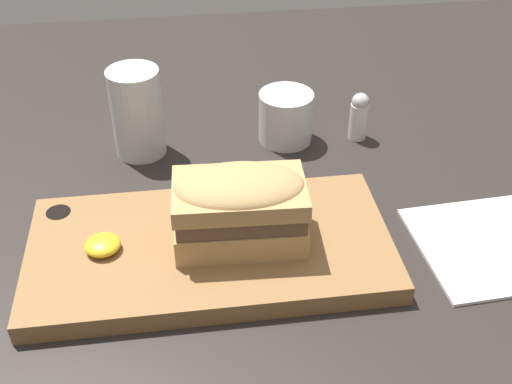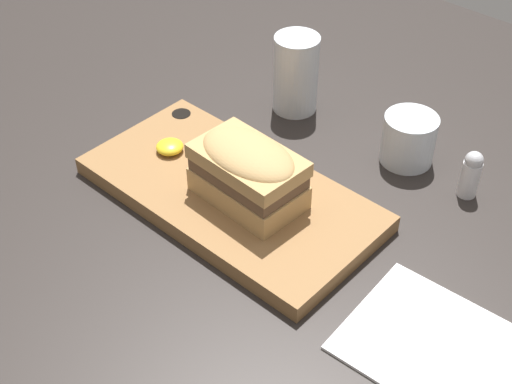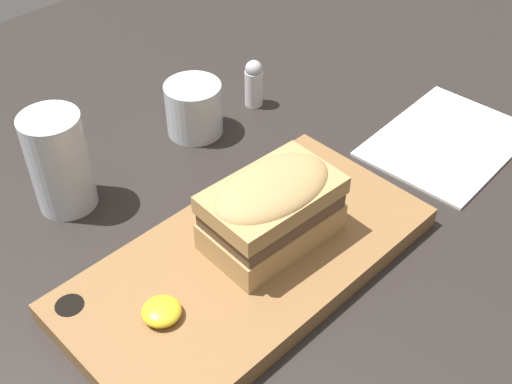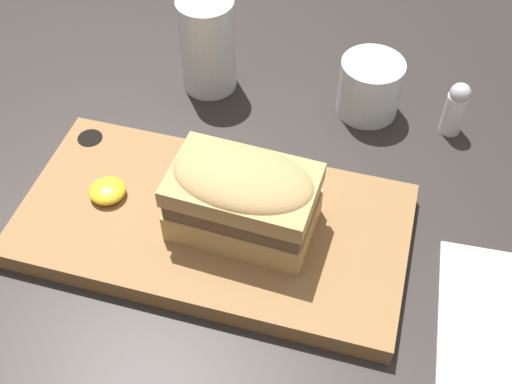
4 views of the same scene
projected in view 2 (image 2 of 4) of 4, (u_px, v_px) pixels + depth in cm
name	position (u px, v px, depth cm)	size (l,w,h in cm)	color
dining_table	(289.00, 201.00, 93.74)	(185.68, 126.81, 2.00)	#282321
serving_board	(230.00, 193.00, 91.60)	(38.64, 19.63, 2.36)	olive
sandwich	(248.00, 170.00, 86.21)	(13.97, 8.96, 8.29)	tan
mustard_dollop	(170.00, 147.00, 95.96)	(3.72, 3.72, 1.49)	gold
water_glass	(296.00, 78.00, 105.22)	(6.69, 6.69, 11.86)	silver
wine_glass	(408.00, 141.00, 96.80)	(7.34, 7.34, 6.95)	silver
napkin	(447.00, 353.00, 73.77)	(21.95, 16.59, 0.40)	white
salt_shaker	(471.00, 173.00, 90.96)	(2.51, 2.51, 6.78)	white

